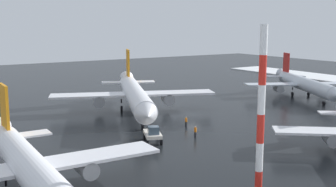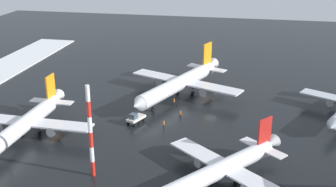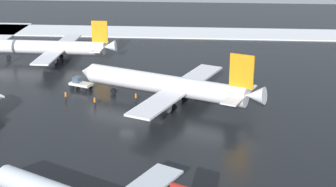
# 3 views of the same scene
# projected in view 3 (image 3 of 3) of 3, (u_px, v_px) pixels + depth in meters

# --- Properties ---
(ground_plane) EXTENTS (240.00, 240.00, 0.00)m
(ground_plane) POSITION_uv_depth(u_px,v_px,m) (127.00, 121.00, 88.61)
(ground_plane) COLOR black
(snow_bank_left) EXTENTS (14.00, 116.00, 0.26)m
(snow_bank_left) POSITION_uv_depth(u_px,v_px,m) (161.00, 32.00, 151.43)
(snow_bank_left) COLOR white
(snow_bank_left) RESTS_ON ground_plane
(airplane_far_rear) EXTENTS (30.77, 36.32, 11.30)m
(airplane_far_rear) POSITION_uv_depth(u_px,v_px,m) (168.00, 85.00, 95.00)
(airplane_far_rear) COLOR white
(airplane_far_rear) RESTS_ON ground_plane
(airplane_parked_starboard) EXTENTS (27.52, 33.26, 9.89)m
(airplane_parked_starboard) POSITION_uv_depth(u_px,v_px,m) (50.00, 47.00, 122.75)
(airplane_parked_starboard) COLOR white
(airplane_parked_starboard) RESTS_ON ground_plane
(pushback_tug) EXTENTS (3.79, 5.09, 2.50)m
(pushback_tug) POSITION_uv_depth(u_px,v_px,m) (80.00, 83.00, 103.69)
(pushback_tug) COLOR silver
(pushback_tug) RESTS_ON ground_plane
(ground_crew_near_tug) EXTENTS (0.36, 0.36, 1.71)m
(ground_crew_near_tug) POSITION_uv_depth(u_px,v_px,m) (95.00, 101.00, 94.71)
(ground_crew_near_tug) COLOR black
(ground_crew_near_tug) RESTS_ON ground_plane
(ground_crew_mid_apron) EXTENTS (0.36, 0.36, 1.71)m
(ground_crew_mid_apron) POSITION_uv_depth(u_px,v_px,m) (66.00, 96.00, 97.60)
(ground_crew_mid_apron) COLOR black
(ground_crew_mid_apron) RESTS_ON ground_plane
(ground_crew_beside_wing) EXTENTS (0.36, 0.36, 1.71)m
(ground_crew_beside_wing) POSITION_uv_depth(u_px,v_px,m) (136.00, 97.00, 96.86)
(ground_crew_beside_wing) COLOR black
(ground_crew_beside_wing) RESTS_ON ground_plane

